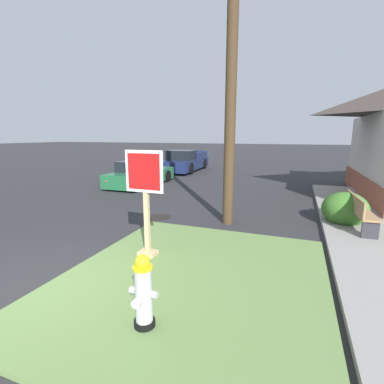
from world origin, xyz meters
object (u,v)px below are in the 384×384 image
Objects in this scene: fire_hydrant at (143,293)px; pickup_truck_navy at (184,162)px; manhole_cover at (160,217)px; stop_sign at (146,204)px; utility_pole at (233,25)px; street_bench at (359,210)px; parked_sedan_green at (141,174)px.

pickup_truck_navy is (-5.83, 15.63, 0.07)m from fire_hydrant.
stop_sign is at bearing -67.52° from manhole_cover.
utility_pole reaches higher than fire_hydrant.
pickup_truck_navy is (-4.78, 13.69, -0.54)m from stop_sign.
utility_pole reaches higher than stop_sign.
manhole_cover is (-1.14, 2.75, -1.15)m from stop_sign.
pickup_truck_navy is at bearing 118.10° from utility_pole.
stop_sign is 1.18× the size of street_bench.
stop_sign reaches higher than manhole_cover.
utility_pole is at bearing -172.14° from street_bench.
street_bench reaches higher than manhole_cover.
street_bench is (9.03, -4.23, 0.05)m from parked_sedan_green.
stop_sign reaches higher than pickup_truck_navy.
parked_sedan_green is 0.43× the size of utility_pole.
fire_hydrant is at bearing -58.96° from parked_sedan_green.
pickup_truck_navy is (-0.08, 6.07, 0.08)m from parked_sedan_green.
utility_pole is (0.97, 2.92, 4.06)m from stop_sign.
stop_sign is at bearing -70.76° from pickup_truck_navy.
street_bench is (5.47, 0.64, 0.59)m from manhole_cover.
street_bench is at bearing 7.86° from utility_pole.
stop_sign is 14.51m from pickup_truck_navy.
pickup_truck_navy reaches higher than street_bench.
fire_hydrant is at bearing -64.95° from manhole_cover.
utility_pole is at bearing 4.71° from manhole_cover.
utility_pole is (-3.36, -0.46, 4.62)m from street_bench.
stop_sign is 0.49× the size of parked_sedan_green.
pickup_truck_navy reaches higher than parked_sedan_green.
utility_pole is at bearing -61.90° from pickup_truck_navy.
parked_sedan_green is at bearing 121.67° from stop_sign.
stop_sign is 5.10m from utility_pole.
stop_sign is 0.38× the size of pickup_truck_navy.
pickup_truck_navy is at bearing 90.74° from parked_sedan_green.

